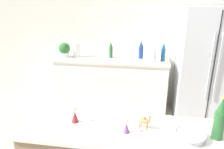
{
  "coord_description": "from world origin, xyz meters",
  "views": [
    {
      "loc": [
        0.03,
        -1.13,
        1.9
      ],
      "look_at": [
        -0.37,
        1.36,
        1.0
      ],
      "focal_mm": 35.0,
      "sensor_mm": 36.0,
      "label": 1
    }
  ],
  "objects_px": {
    "back_bottle_3": "(163,52)",
    "camel_figurine": "(144,120)",
    "potted_plant": "(64,49)",
    "wise_man_figurine_blue": "(75,116)",
    "back_bottle_1": "(111,50)",
    "wine_bottle": "(220,119)",
    "back_bottle_2": "(154,53)",
    "wise_man_figurine_crimson": "(126,127)",
    "back_bottle_0": "(141,50)",
    "paper_towel_roll": "(76,50)",
    "fruit_bowl": "(190,135)",
    "refrigerator": "(206,65)"
  },
  "relations": [
    {
      "from": "back_bottle_3",
      "to": "camel_figurine",
      "type": "relative_size",
      "value": 2.4
    },
    {
      "from": "potted_plant",
      "to": "wise_man_figurine_blue",
      "type": "bearing_deg",
      "value": -67.2
    },
    {
      "from": "back_bottle_1",
      "to": "wine_bottle",
      "type": "bearing_deg",
      "value": -62.35
    },
    {
      "from": "potted_plant",
      "to": "back_bottle_3",
      "type": "height_order",
      "value": "back_bottle_3"
    },
    {
      "from": "back_bottle_2",
      "to": "wise_man_figurine_crimson",
      "type": "distance_m",
      "value": 2.06
    },
    {
      "from": "back_bottle_2",
      "to": "back_bottle_3",
      "type": "height_order",
      "value": "back_bottle_3"
    },
    {
      "from": "potted_plant",
      "to": "wise_man_figurine_blue",
      "type": "height_order",
      "value": "potted_plant"
    },
    {
      "from": "wine_bottle",
      "to": "wise_man_figurine_crimson",
      "type": "relative_size",
      "value": 2.78
    },
    {
      "from": "back_bottle_0",
      "to": "wise_man_figurine_crimson",
      "type": "xyz_separation_m",
      "value": [
        -0.03,
        -2.22,
        -0.06
      ]
    },
    {
      "from": "paper_towel_roll",
      "to": "back_bottle_0",
      "type": "height_order",
      "value": "back_bottle_0"
    },
    {
      "from": "fruit_bowl",
      "to": "camel_figurine",
      "type": "distance_m",
      "value": 0.33
    },
    {
      "from": "fruit_bowl",
      "to": "wise_man_figurine_crimson",
      "type": "bearing_deg",
      "value": 179.84
    },
    {
      "from": "refrigerator",
      "to": "camel_figurine",
      "type": "distance_m",
      "value": 2.2
    },
    {
      "from": "back_bottle_2",
      "to": "fruit_bowl",
      "type": "xyz_separation_m",
      "value": [
        0.21,
        -2.04,
        -0.08
      ]
    },
    {
      "from": "refrigerator",
      "to": "back_bottle_0",
      "type": "xyz_separation_m",
      "value": [
        -1.03,
        0.16,
        0.17
      ]
    },
    {
      "from": "potted_plant",
      "to": "wise_man_figurine_crimson",
      "type": "distance_m",
      "value": 2.46
    },
    {
      "from": "paper_towel_roll",
      "to": "back_bottle_3",
      "type": "xyz_separation_m",
      "value": [
        1.46,
        -0.03,
        0.02
      ]
    },
    {
      "from": "refrigerator",
      "to": "back_bottle_0",
      "type": "distance_m",
      "value": 1.06
    },
    {
      "from": "refrigerator",
      "to": "paper_towel_roll",
      "type": "distance_m",
      "value": 2.14
    },
    {
      "from": "paper_towel_roll",
      "to": "wise_man_figurine_blue",
      "type": "height_order",
      "value": "paper_towel_roll"
    },
    {
      "from": "potted_plant",
      "to": "refrigerator",
      "type": "bearing_deg",
      "value": -1.03
    },
    {
      "from": "back_bottle_0",
      "to": "wise_man_figurine_crimson",
      "type": "relative_size",
      "value": 2.61
    },
    {
      "from": "refrigerator",
      "to": "back_bottle_3",
      "type": "height_order",
      "value": "refrigerator"
    },
    {
      "from": "paper_towel_roll",
      "to": "wine_bottle",
      "type": "xyz_separation_m",
      "value": [
        1.72,
        -2.12,
        0.06
      ]
    },
    {
      "from": "potted_plant",
      "to": "camel_figurine",
      "type": "bearing_deg",
      "value": -55.42
    },
    {
      "from": "back_bottle_1",
      "to": "wise_man_figurine_crimson",
      "type": "xyz_separation_m",
      "value": [
        0.48,
        -2.18,
        -0.06
      ]
    },
    {
      "from": "paper_towel_roll",
      "to": "back_bottle_0",
      "type": "bearing_deg",
      "value": 3.71
    },
    {
      "from": "fruit_bowl",
      "to": "wise_man_figurine_blue",
      "type": "height_order",
      "value": "wise_man_figurine_blue"
    },
    {
      "from": "wise_man_figurine_blue",
      "to": "wise_man_figurine_crimson",
      "type": "relative_size",
      "value": 1.16
    },
    {
      "from": "back_bottle_3",
      "to": "wine_bottle",
      "type": "height_order",
      "value": "wine_bottle"
    },
    {
      "from": "refrigerator",
      "to": "back_bottle_3",
      "type": "xyz_separation_m",
      "value": [
        -0.67,
        0.06,
        0.18
      ]
    },
    {
      "from": "potted_plant",
      "to": "back_bottle_0",
      "type": "height_order",
      "value": "back_bottle_0"
    },
    {
      "from": "back_bottle_1",
      "to": "back_bottle_2",
      "type": "bearing_deg",
      "value": -11.06
    },
    {
      "from": "back_bottle_1",
      "to": "wine_bottle",
      "type": "relative_size",
      "value": 0.89
    },
    {
      "from": "potted_plant",
      "to": "wise_man_figurine_crimson",
      "type": "relative_size",
      "value": 2.13
    },
    {
      "from": "back_bottle_2",
      "to": "wise_man_figurine_crimson",
      "type": "xyz_separation_m",
      "value": [
        -0.24,
        -2.04,
        -0.06
      ]
    },
    {
      "from": "potted_plant",
      "to": "camel_figurine",
      "type": "relative_size",
      "value": 1.94
    },
    {
      "from": "wine_bottle",
      "to": "wise_man_figurine_blue",
      "type": "distance_m",
      "value": 1.07
    },
    {
      "from": "fruit_bowl",
      "to": "wise_man_figurine_crimson",
      "type": "distance_m",
      "value": 0.45
    },
    {
      "from": "back_bottle_1",
      "to": "wise_man_figurine_blue",
      "type": "bearing_deg",
      "value": -88.46
    },
    {
      "from": "wise_man_figurine_blue",
      "to": "refrigerator",
      "type": "bearing_deg",
      "value": 53.32
    },
    {
      "from": "refrigerator",
      "to": "wise_man_figurine_blue",
      "type": "relative_size",
      "value": 13.2
    },
    {
      "from": "back_bottle_1",
      "to": "wine_bottle",
      "type": "distance_m",
      "value": 2.42
    },
    {
      "from": "refrigerator",
      "to": "wise_man_figurine_crimson",
      "type": "bearing_deg",
      "value": -117.1
    },
    {
      "from": "back_bottle_1",
      "to": "wise_man_figurine_blue",
      "type": "distance_m",
      "value": 2.11
    },
    {
      "from": "camel_figurine",
      "to": "wise_man_figurine_blue",
      "type": "distance_m",
      "value": 0.55
    },
    {
      "from": "back_bottle_3",
      "to": "fruit_bowl",
      "type": "xyz_separation_m",
      "value": [
        0.07,
        -2.12,
        -0.09
      ]
    },
    {
      "from": "refrigerator",
      "to": "fruit_bowl",
      "type": "distance_m",
      "value": 2.15
    },
    {
      "from": "back_bottle_2",
      "to": "wine_bottle",
      "type": "relative_size",
      "value": 0.9
    },
    {
      "from": "back_bottle_0",
      "to": "camel_figurine",
      "type": "xyz_separation_m",
      "value": [
        0.1,
        -2.16,
        -0.04
      ]
    }
  ]
}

